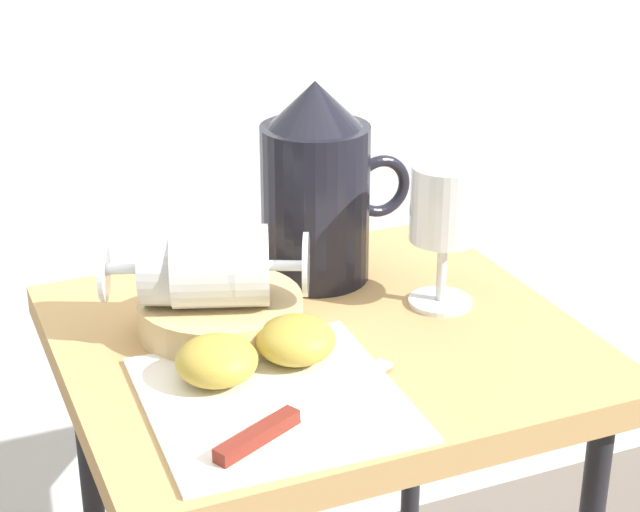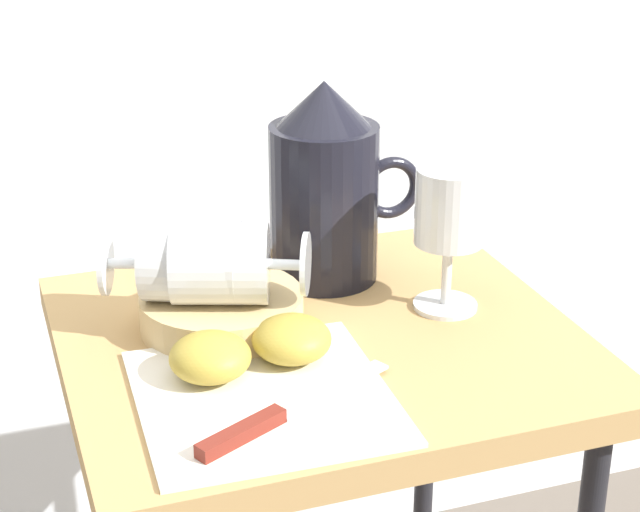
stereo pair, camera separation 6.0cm
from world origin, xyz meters
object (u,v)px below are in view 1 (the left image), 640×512
object	(u,v)px
pitcher	(316,200)
apple_half_right	(296,340)
apple_half_left	(217,361)
wine_glass_upright	(445,212)
wine_glass_tipped_near	(196,265)
table	(320,411)
knife	(284,421)
basket_tray	(221,314)
wine_glass_tipped_far	(216,266)

from	to	relation	value
pitcher	apple_half_right	xyz separation A→B (m)	(-0.09, -0.17, -0.06)
pitcher	apple_half_left	size ratio (longest dim) A/B	2.95
wine_glass_upright	apple_half_left	xyz separation A→B (m)	(-0.26, -0.07, -0.07)
apple_half_right	wine_glass_tipped_near	bearing A→B (deg)	127.51
table	knife	distance (m)	0.20
table	apple_half_right	bearing A→B (deg)	-133.17
wine_glass_tipped_near	knife	xyz separation A→B (m)	(0.01, -0.18, -0.07)
apple_half_right	basket_tray	bearing A→B (deg)	115.42
table	apple_half_left	distance (m)	0.17
basket_tray	apple_half_right	bearing A→B (deg)	-64.58
wine_glass_upright	apple_half_right	distance (m)	0.20
pitcher	wine_glass_upright	world-z (taller)	pitcher
wine_glass_tipped_far	apple_half_right	size ratio (longest dim) A/B	2.33
pitcher	wine_glass_tipped_far	bearing A→B (deg)	-146.03
apple_half_right	knife	xyz separation A→B (m)	(-0.05, -0.10, -0.01)
pitcher	apple_half_left	xyz separation A→B (m)	(-0.17, -0.18, -0.06)
wine_glass_tipped_near	pitcher	bearing A→B (deg)	28.60
basket_tray	apple_half_right	distance (m)	0.10
table	wine_glass_tipped_far	bearing A→B (deg)	162.00
wine_glass_upright	apple_half_right	world-z (taller)	wine_glass_upright
basket_tray	apple_half_right	xyz separation A→B (m)	(0.04, -0.09, 0.01)
wine_glass_tipped_far	apple_half_right	world-z (taller)	wine_glass_tipped_far
basket_tray	table	bearing A→B (deg)	-27.12
wine_glass_tipped_near	wine_glass_tipped_far	bearing A→B (deg)	-31.02
basket_tray	pitcher	size ratio (longest dim) A/B	0.74
basket_tray	apple_half_right	world-z (taller)	apple_half_right
wine_glass_tipped_near	table	bearing A→B (deg)	-20.07
knife	basket_tray	bearing A→B (deg)	87.58
basket_tray	wine_glass_upright	distance (m)	0.24
pitcher	knife	distance (m)	0.31
apple_half_right	wine_glass_upright	bearing A→B (deg)	17.83
apple_half_right	knife	distance (m)	0.11
table	basket_tray	world-z (taller)	basket_tray
table	pitcher	bearing A→B (deg)	68.74
pitcher	apple_half_right	distance (m)	0.20
apple_half_right	knife	bearing A→B (deg)	-116.76
apple_half_left	basket_tray	bearing A→B (deg)	70.31
wine_glass_tipped_far	wine_glass_tipped_near	bearing A→B (deg)	148.98
basket_tray	wine_glass_tipped_near	bearing A→B (deg)	-169.74
table	wine_glass_tipped_near	world-z (taller)	wine_glass_tipped_near
basket_tray	pitcher	world-z (taller)	pitcher
table	apple_half_right	xyz separation A→B (m)	(-0.04, -0.05, 0.11)
basket_tray	apple_half_left	size ratio (longest dim) A/B	2.18
wine_glass_tipped_near	apple_half_right	world-z (taller)	wine_glass_tipped_near
wine_glass_tipped_far	apple_half_left	xyz separation A→B (m)	(-0.03, -0.08, -0.05)
apple_half_left	apple_half_right	bearing A→B (deg)	6.56
table	pitcher	xyz separation A→B (m)	(0.05, 0.12, 0.17)
apple_half_left	wine_glass_tipped_near	bearing A→B (deg)	82.59
wine_glass_upright	wine_glass_tipped_far	distance (m)	0.23
basket_tray	pitcher	distance (m)	0.17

